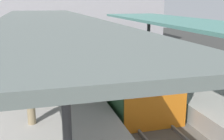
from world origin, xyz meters
TOP-DOWN VIEW (x-y plane):
  - ground_plane at (0.00, 0.00)m, footprint 80.00×80.00m
  - platform_left at (-3.80, 0.00)m, footprint 4.40×28.00m
  - platform_right at (3.80, 0.00)m, footprint 4.40×28.00m
  - track_ballast at (0.00, 0.00)m, footprint 3.20×28.00m
  - rail_near_side at (-0.72, 0.00)m, footprint 0.08×28.00m
  - rail_far_side at (0.72, 0.00)m, footprint 0.08×28.00m
  - commuter_train at (0.00, 4.18)m, footprint 2.78×12.52m
  - canopy_left at (-3.80, 1.40)m, footprint 4.18×21.00m
  - canopy_right at (3.80, 1.40)m, footprint 4.18×21.00m
  - platform_bench at (3.75, 2.63)m, footprint 1.40×0.41m
  - passenger_near_bench at (-4.71, -1.87)m, footprint 0.36×0.36m

SIDE VIEW (x-z plane):
  - ground_plane at x=0.00m, z-range 0.00..0.00m
  - track_ballast at x=0.00m, z-range 0.00..0.20m
  - rail_near_side at x=-0.72m, z-range 0.20..0.34m
  - rail_far_side at x=0.72m, z-range 0.20..0.34m
  - platform_left at x=-3.80m, z-range 0.00..1.00m
  - platform_right at x=3.80m, z-range 0.00..1.00m
  - platform_bench at x=3.75m, z-range 1.03..1.89m
  - commuter_train at x=0.00m, z-range 0.18..3.28m
  - passenger_near_bench at x=-4.71m, z-range 1.04..2.79m
  - canopy_right at x=3.80m, z-range 2.46..5.62m
  - canopy_left at x=-3.80m, z-range 2.62..6.12m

